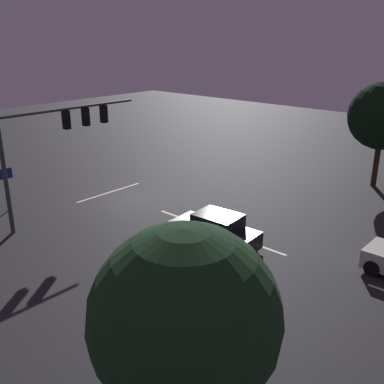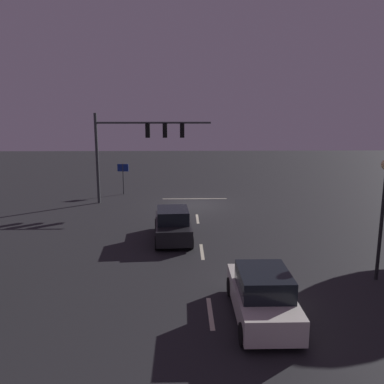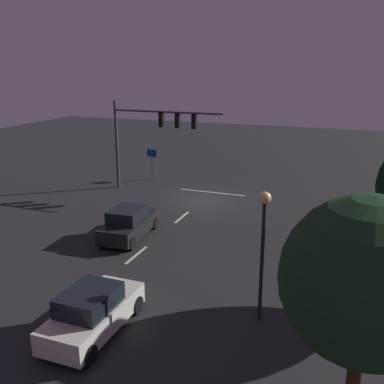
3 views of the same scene
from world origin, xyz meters
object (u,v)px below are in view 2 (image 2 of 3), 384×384
at_px(traffic_signal_assembly, 139,139).
at_px(car_distant, 262,295).
at_px(route_sign, 123,172).
at_px(street_lamp_left_kerb, 384,196).
at_px(car_approaching, 173,225).

xyz_separation_m(traffic_signal_assembly, car_distant, (-5.78, 17.06, -3.91)).
xyz_separation_m(traffic_signal_assembly, route_sign, (1.68, -3.11, -2.87)).
height_order(street_lamp_left_kerb, route_sign, street_lamp_left_kerb).
bearing_deg(car_approaching, route_sign, -69.95).
height_order(traffic_signal_assembly, route_sign, traffic_signal_assembly).
bearing_deg(car_distant, route_sign, -69.70).
distance_m(traffic_signal_assembly, car_distant, 18.43).
xyz_separation_m(car_approaching, car_distant, (-3.13, 8.31, 0.00)).
height_order(car_distant, route_sign, route_sign).
relative_size(car_distant, street_lamp_left_kerb, 0.89).
xyz_separation_m(traffic_signal_assembly, car_approaching, (-2.64, 8.75, -3.91)).
bearing_deg(car_approaching, street_lamp_left_kerb, 147.49).
bearing_deg(street_lamp_left_kerb, traffic_signal_assembly, -51.93).
relative_size(street_lamp_left_kerb, route_sign, 1.94).
bearing_deg(route_sign, traffic_signal_assembly, 118.42).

